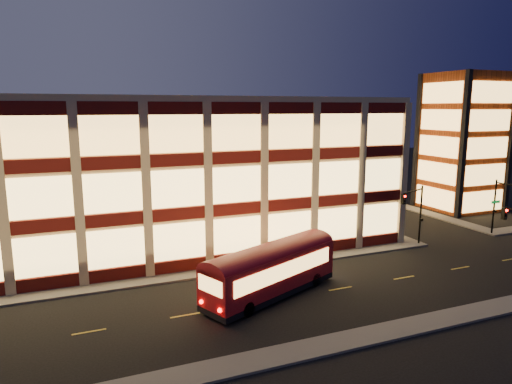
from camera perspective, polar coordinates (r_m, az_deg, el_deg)
name	(u,v)px	position (r m, az deg, el deg)	size (l,w,h in m)	color
ground	(192,280)	(37.40, -7.99, -10.83)	(200.00, 200.00, 0.00)	black
sidewalk_office_south	(152,280)	(37.75, -12.87, -10.67)	(54.00, 2.00, 0.15)	#514F4C
sidewalk_office_east	(330,211)	(61.21, 9.20, -2.34)	(2.00, 30.00, 0.15)	#514F4C
sidewalk_tower_west	(397,204)	(67.50, 17.21, -1.47)	(2.00, 30.00, 0.15)	#514F4C
sidewalk_near	(252,362)	(26.18, -0.47, -20.46)	(100.00, 2.00, 0.15)	#514F4C
office_building	(125,167)	(51.44, -16.03, 3.07)	(50.45, 30.45, 14.50)	tan
stair_tower	(462,142)	(66.68, 24.38, 5.67)	(8.60, 8.60, 18.00)	#8C3814
traffic_signal_far	(415,207)	(46.71, 19.23, -1.73)	(3.79, 1.87, 6.00)	black
traffic_signal_right	(507,200)	(54.22, 28.85, -0.84)	(1.20, 4.37, 6.00)	black
trolley_bus	(271,267)	(33.52, 1.89, -9.37)	(11.64, 7.20, 3.88)	maroon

